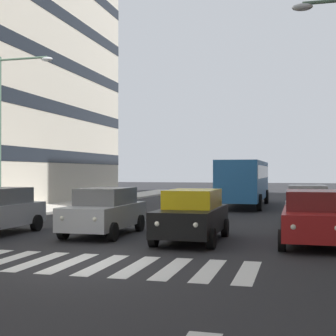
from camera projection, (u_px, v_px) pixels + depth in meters
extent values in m
plane|color=#262628|center=(86.00, 264.00, 12.30)|extent=(180.00, 180.00, 0.00)
cube|color=silver|center=(248.00, 272.00, 11.27)|extent=(0.45, 2.80, 0.01)
cube|color=silver|center=(209.00, 270.00, 11.50)|extent=(0.45, 2.80, 0.01)
cube|color=silver|center=(172.00, 268.00, 11.73)|extent=(0.45, 2.80, 0.01)
cube|color=silver|center=(137.00, 266.00, 11.96)|extent=(0.45, 2.80, 0.01)
cube|color=silver|center=(102.00, 265.00, 12.19)|extent=(0.45, 2.80, 0.01)
cube|color=silver|center=(70.00, 263.00, 12.42)|extent=(0.45, 2.80, 0.01)
cube|color=silver|center=(38.00, 261.00, 12.65)|extent=(0.45, 2.80, 0.01)
cube|color=silver|center=(7.00, 260.00, 12.88)|extent=(0.45, 2.80, 0.01)
cube|color=maroon|center=(312.00, 222.00, 15.43)|extent=(1.80, 4.40, 0.80)
cube|color=maroon|center=(312.00, 200.00, 15.63)|extent=(1.58, 2.46, 0.60)
cylinder|color=black|center=(282.00, 240.00, 14.25)|extent=(0.22, 0.64, 0.64)
cylinder|color=black|center=(284.00, 229.00, 17.06)|extent=(0.22, 0.64, 0.64)
sphere|color=white|center=(293.00, 227.00, 13.50)|extent=(0.18, 0.18, 0.18)
cube|color=black|center=(192.00, 220.00, 16.24)|extent=(1.80, 4.40, 0.80)
cube|color=yellow|center=(193.00, 199.00, 16.44)|extent=(1.58, 2.46, 0.60)
cylinder|color=black|center=(211.00, 239.00, 14.60)|extent=(0.22, 0.64, 0.64)
cylinder|color=black|center=(154.00, 237.00, 15.06)|extent=(0.22, 0.64, 0.64)
cylinder|color=black|center=(225.00, 228.00, 17.41)|extent=(0.22, 0.64, 0.64)
cylinder|color=black|center=(176.00, 226.00, 17.87)|extent=(0.22, 0.64, 0.64)
sphere|color=white|center=(196.00, 225.00, 14.02)|extent=(0.18, 0.18, 0.18)
sphere|color=white|center=(157.00, 224.00, 14.31)|extent=(0.18, 0.18, 0.18)
cube|color=#B2B7BC|center=(104.00, 215.00, 17.88)|extent=(1.80, 4.40, 0.80)
cube|color=slate|center=(106.00, 196.00, 18.08)|extent=(1.58, 2.46, 0.60)
cylinder|color=black|center=(113.00, 232.00, 16.24)|extent=(0.22, 0.64, 0.64)
cylinder|color=black|center=(63.00, 230.00, 16.70)|extent=(0.22, 0.64, 0.64)
cylinder|color=black|center=(140.00, 223.00, 19.05)|extent=(0.22, 0.64, 0.64)
cylinder|color=black|center=(97.00, 222.00, 19.51)|extent=(0.22, 0.64, 0.64)
sphere|color=white|center=(95.00, 219.00, 15.65)|extent=(0.18, 0.18, 0.18)
sphere|color=white|center=(63.00, 218.00, 15.95)|extent=(0.18, 0.18, 0.18)
cylinder|color=black|center=(37.00, 223.00, 19.11)|extent=(0.22, 0.64, 0.64)
cube|color=silver|center=(307.00, 208.00, 21.40)|extent=(1.80, 4.40, 0.80)
cube|color=gray|center=(307.00, 192.00, 21.60)|extent=(1.58, 2.46, 0.60)
cylinder|color=black|center=(331.00, 221.00, 19.77)|extent=(0.22, 0.64, 0.64)
cylinder|color=black|center=(286.00, 220.00, 20.23)|extent=(0.22, 0.64, 0.64)
cylinder|color=black|center=(327.00, 215.00, 22.57)|extent=(0.22, 0.64, 0.64)
cylinder|color=black|center=(287.00, 214.00, 23.03)|extent=(0.22, 0.64, 0.64)
sphere|color=white|center=(324.00, 210.00, 19.18)|extent=(0.18, 0.18, 0.18)
sphere|color=white|center=(294.00, 210.00, 19.47)|extent=(0.18, 0.18, 0.18)
cube|color=#286BAD|center=(244.00, 180.00, 32.61)|extent=(2.50, 10.50, 2.50)
cube|color=black|center=(244.00, 172.00, 32.61)|extent=(2.52, 9.87, 0.80)
cylinder|color=black|center=(259.00, 203.00, 28.72)|extent=(0.28, 1.00, 1.00)
cylinder|color=black|center=(217.00, 202.00, 29.36)|extent=(0.28, 1.00, 1.00)
cylinder|color=black|center=(266.00, 197.00, 35.32)|extent=(0.28, 1.00, 1.00)
cylinder|color=black|center=(232.00, 196.00, 35.96)|extent=(0.28, 1.00, 1.00)
ellipsoid|color=#B7BCC1|center=(302.00, 7.00, 13.35)|extent=(0.56, 0.28, 0.20)
cylinder|color=#4C6B56|center=(23.00, 59.00, 22.62)|extent=(2.47, 0.10, 0.10)
ellipsoid|color=#B7BCC1|center=(47.00, 59.00, 22.30)|extent=(0.56, 0.28, 0.20)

